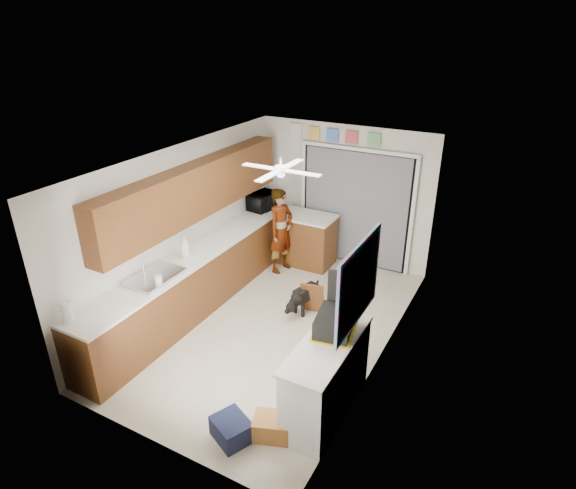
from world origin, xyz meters
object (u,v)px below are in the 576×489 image
at_px(suitcase, 335,323).
at_px(microwave, 263,201).
at_px(dog, 306,298).
at_px(soap_bottle, 185,246).
at_px(paper_towel_roll, 67,312).
at_px(man, 281,231).
at_px(navy_crate, 232,429).
at_px(cardboard_box, 272,427).

bearing_deg(suitcase, microwave, 122.68).
relative_size(microwave, dog, 0.92).
bearing_deg(soap_bottle, paper_towel_roll, -93.38).
height_order(suitcase, man, man).
height_order(soap_bottle, navy_crate, soap_bottle).
xyz_separation_m(microwave, man, (0.57, -0.36, -0.33)).
xyz_separation_m(microwave, navy_crate, (1.96, -3.97, -0.97)).
relative_size(microwave, paper_towel_roll, 2.03).
relative_size(suitcase, cardboard_box, 1.30).
relative_size(soap_bottle, paper_towel_roll, 1.27).
bearing_deg(navy_crate, paper_towel_roll, -174.94).
height_order(paper_towel_roll, dog, paper_towel_roll).
distance_m(cardboard_box, dog, 2.50).
xyz_separation_m(suitcase, navy_crate, (-0.69, -1.11, -0.93)).
height_order(soap_bottle, suitcase, soap_bottle).
bearing_deg(microwave, navy_crate, -146.15).
bearing_deg(microwave, soap_bottle, -172.76).
bearing_deg(suitcase, cardboard_box, -120.15).
bearing_deg(dog, cardboard_box, -56.67).
xyz_separation_m(paper_towel_roll, suitcase, (2.78, 1.29, -0.03)).
height_order(navy_crate, man, man).
distance_m(microwave, dog, 2.24).
bearing_deg(paper_towel_roll, microwave, 88.22).
distance_m(suitcase, man, 3.27).
bearing_deg(navy_crate, man, 111.00).
xyz_separation_m(suitcase, cardboard_box, (-0.32, -0.87, -0.93)).
height_order(soap_bottle, dog, soap_bottle).
relative_size(suitcase, dog, 0.86).
distance_m(paper_towel_roll, man, 3.88).
bearing_deg(dog, suitcase, -38.70).
xyz_separation_m(soap_bottle, navy_crate, (1.97, -1.78, -0.99)).
height_order(paper_towel_roll, navy_crate, paper_towel_roll).
bearing_deg(man, soap_bottle, 172.72).
relative_size(cardboard_box, man, 0.26).
relative_size(soap_bottle, man, 0.23).
xyz_separation_m(cardboard_box, dog, (-0.77, 2.38, 0.11)).
relative_size(paper_towel_roll, cardboard_box, 0.68).
bearing_deg(navy_crate, suitcase, 58.27).
distance_m(paper_towel_roll, navy_crate, 2.30).
relative_size(paper_towel_roll, suitcase, 0.53).
distance_m(microwave, soap_bottle, 2.20).
bearing_deg(soap_bottle, navy_crate, -42.03).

